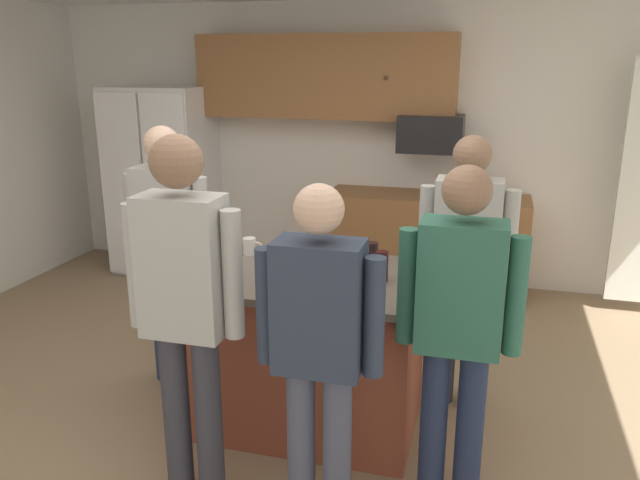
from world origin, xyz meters
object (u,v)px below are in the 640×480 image
(person_guest_by_door, at_px, (168,239))
(mug_blue_stoneware, at_px, (250,246))
(person_host_foreground, at_px, (319,340))
(glass_dark_ale, at_px, (382,266))
(person_guest_right, at_px, (466,256))
(person_elder_center, at_px, (185,298))
(kitchen_island, at_px, (306,349))
(glass_stout_tall, at_px, (372,253))
(microwave_over_range, at_px, (431,133))
(person_guest_left, at_px, (459,319))
(refrigerator, at_px, (163,181))

(person_guest_by_door, bearing_deg, mug_blue_stoneware, 12.54)
(person_host_foreground, relative_size, glass_dark_ale, 9.76)
(person_guest_right, distance_m, person_elder_center, 1.72)
(person_guest_right, xyz_separation_m, mug_blue_stoneware, (-1.27, -0.24, 0.02))
(glass_dark_ale, bearing_deg, person_host_foreground, -100.09)
(kitchen_island, xyz_separation_m, glass_dark_ale, (0.43, -0.00, 0.55))
(glass_stout_tall, bearing_deg, microwave_over_range, 87.58)
(person_elder_center, bearing_deg, mug_blue_stoneware, 29.18)
(mug_blue_stoneware, bearing_deg, person_host_foreground, -54.61)
(person_guest_by_door, xyz_separation_m, person_guest_left, (1.86, -0.73, -0.03))
(person_guest_right, bearing_deg, glass_dark_ale, 19.68)
(kitchen_island, bearing_deg, microwave_over_range, 80.54)
(refrigerator, height_order, person_host_foreground, refrigerator)
(person_guest_right, distance_m, mug_blue_stoneware, 1.30)
(refrigerator, xyz_separation_m, person_guest_left, (3.05, -2.81, 0.04))
(microwave_over_range, bearing_deg, kitchen_island, -99.46)
(microwave_over_range, relative_size, mug_blue_stoneware, 4.64)
(person_host_foreground, bearing_deg, person_guest_right, -44.67)
(microwave_over_range, xyz_separation_m, person_guest_right, (0.43, -2.00, -0.48))
(person_host_foreground, distance_m, mug_blue_stoneware, 1.25)
(person_elder_center, xyz_separation_m, glass_stout_tall, (0.67, 1.04, -0.04))
(kitchen_island, distance_m, person_guest_left, 1.09)
(kitchen_island, relative_size, person_elder_center, 0.79)
(refrigerator, relative_size, person_host_foreground, 1.14)
(glass_dark_ale, bearing_deg, person_elder_center, -135.76)
(person_elder_center, bearing_deg, glass_dark_ale, -21.27)
(refrigerator, relative_size, person_guest_right, 1.09)
(person_host_foreground, height_order, person_guest_left, person_guest_left)
(person_elder_center, distance_m, glass_dark_ale, 1.08)
(kitchen_island, distance_m, person_host_foreground, 0.94)
(person_guest_right, bearing_deg, microwave_over_range, -107.23)
(refrigerator, bearing_deg, mug_blue_stoneware, -50.21)
(person_host_foreground, relative_size, glass_stout_tall, 13.05)
(person_host_foreground, xyz_separation_m, person_guest_left, (0.57, 0.31, 0.03))
(microwave_over_range, relative_size, kitchen_island, 0.40)
(person_guest_right, bearing_deg, person_host_foreground, 36.63)
(microwave_over_range, relative_size, glass_stout_tall, 4.53)
(refrigerator, height_order, glass_dark_ale, refrigerator)
(person_guest_right, height_order, glass_dark_ale, person_guest_right)
(refrigerator, distance_m, glass_dark_ale, 3.53)
(person_guest_left, height_order, glass_dark_ale, person_guest_left)
(kitchen_island, distance_m, mug_blue_stoneware, 0.71)
(microwave_over_range, relative_size, person_guest_by_door, 0.33)
(kitchen_island, height_order, person_guest_left, person_guest_left)
(glass_stout_tall, bearing_deg, person_guest_right, 20.20)
(person_guest_by_door, bearing_deg, person_elder_center, -42.64)
(microwave_over_range, relative_size, person_guest_left, 0.34)
(refrigerator, xyz_separation_m, kitchen_island, (2.19, -2.36, -0.44))
(mug_blue_stoneware, bearing_deg, kitchen_island, -29.58)
(refrigerator, height_order, person_elder_center, refrigerator)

